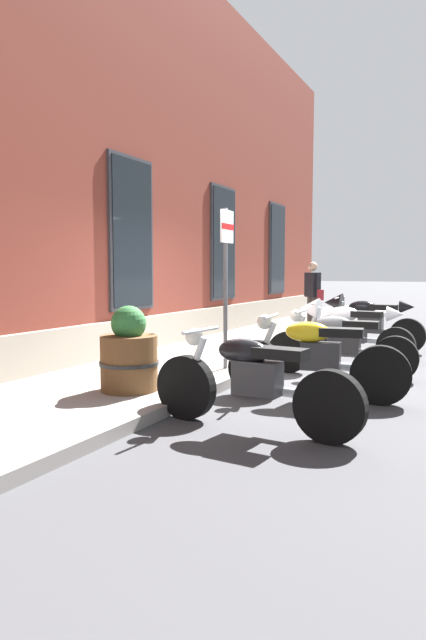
% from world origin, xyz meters
% --- Properties ---
extents(ground_plane, '(140.00, 140.00, 0.00)m').
position_xyz_m(ground_plane, '(0.00, 0.00, 0.00)').
color(ground_plane, '#38383A').
extents(sidewalk, '(27.30, 2.43, 0.13)m').
position_xyz_m(sidewalk, '(0.00, 1.22, 0.06)').
color(sidewalk, gray).
rests_on(sidewalk, ground_plane).
extents(motorcycle_black_naked, '(0.62, 2.15, 0.93)m').
position_xyz_m(motorcycle_black_naked, '(-2.91, -0.93, 0.47)').
color(motorcycle_black_naked, black).
rests_on(motorcycle_black_naked, ground_plane).
extents(motorcycle_yellow_naked, '(0.62, 2.10, 0.98)m').
position_xyz_m(motorcycle_yellow_naked, '(-1.46, -1.13, 0.49)').
color(motorcycle_yellow_naked, black).
rests_on(motorcycle_yellow_naked, ground_plane).
extents(motorcycle_grey_naked, '(0.62, 2.11, 0.93)m').
position_xyz_m(motorcycle_grey_naked, '(0.06, -1.04, 0.47)').
color(motorcycle_grey_naked, black).
rests_on(motorcycle_grey_naked, ground_plane).
extents(motorcycle_white_sport, '(0.62, 2.10, 1.03)m').
position_xyz_m(motorcycle_white_sport, '(1.44, -0.80, 0.56)').
color(motorcycle_white_sport, black).
rests_on(motorcycle_white_sport, ground_plane).
extents(motorcycle_black_sport, '(0.62, 2.07, 1.06)m').
position_xyz_m(motorcycle_black_sport, '(2.80, -0.86, 0.58)').
color(motorcycle_black_sport, black).
rests_on(motorcycle_black_sport, ground_plane).
extents(pedestrian_dark_jacket, '(0.50, 0.54, 1.56)m').
position_xyz_m(pedestrian_dark_jacket, '(4.56, 0.64, 1.00)').
color(pedestrian_dark_jacket, '#38332D').
rests_on(pedestrian_dark_jacket, sidewalk).
extents(parking_sign, '(0.36, 0.07, 2.22)m').
position_xyz_m(parking_sign, '(-0.72, 0.35, 1.57)').
color(parking_sign, '#4C4C51').
rests_on(parking_sign, sidewalk).
extents(barrel_planter, '(0.68, 0.68, 0.97)m').
position_xyz_m(barrel_planter, '(-2.48, 0.75, 0.53)').
color(barrel_planter, brown).
rests_on(barrel_planter, sidewalk).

